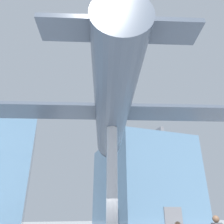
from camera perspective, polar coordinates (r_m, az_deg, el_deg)
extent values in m
cube|color=slate|center=(27.30, 7.73, -18.35)|extent=(8.68, 11.67, 9.52)
cube|color=slate|center=(28.27, 7.15, -8.11)|extent=(0.36, 11.09, 0.60)
cube|color=slate|center=(22.06, 15.85, -25.74)|extent=(1.80, 0.12, 2.30)
cylinder|color=#B7B7BC|center=(11.37, 0.00, -18.83)|extent=(0.56, 0.56, 6.15)
cylinder|color=#4C5666|center=(12.43, 0.00, 0.00)|extent=(5.81, 13.70, 1.91)
cube|color=#4C5666|center=(12.43, 0.00, 0.00)|extent=(15.91, 6.51, 0.18)
cube|color=#4C5666|center=(7.47, 2.05, 20.62)|extent=(5.20, 2.45, 0.18)
cube|color=#4C5666|center=(8.26, 1.92, 25.88)|extent=(0.49, 1.10, 2.05)
cone|color=#4C5666|center=(19.43, -0.92, -9.09)|extent=(1.88, 1.54, 1.62)
sphere|color=black|center=(20.14, -0.97, -9.64)|extent=(0.44, 0.44, 0.44)
sphere|color=brown|center=(10.68, 25.49, -23.91)|extent=(0.27, 0.27, 0.27)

